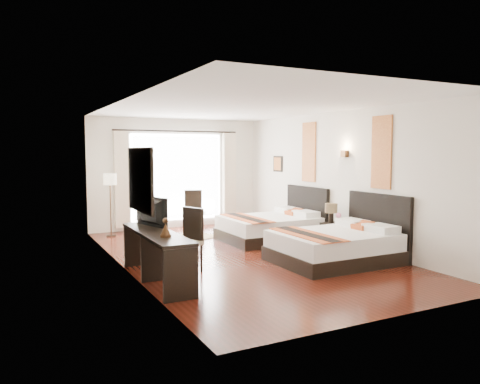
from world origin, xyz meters
name	(u,v)px	position (x,y,z in m)	size (l,w,h in m)	color
floor	(244,256)	(0.00, 0.00, -0.01)	(4.50, 7.50, 0.01)	#3A130A
ceiling	(244,107)	(0.00, 0.00, 2.79)	(4.50, 7.50, 0.02)	white
wall_headboard	(339,179)	(2.25, 0.00, 1.40)	(0.01, 7.50, 2.80)	silver
wall_desk	(124,186)	(-2.25, 0.00, 1.40)	(0.01, 7.50, 2.80)	silver
wall_window	(177,173)	(0.00, 3.75, 1.40)	(4.50, 0.01, 2.80)	silver
wall_entry	(393,201)	(0.00, -3.75, 1.40)	(4.50, 0.01, 2.80)	silver
window_glass	(177,177)	(0.00, 3.73, 1.30)	(2.40, 0.02, 2.20)	white
sheer_curtain	(178,177)	(0.00, 3.67, 1.30)	(2.30, 0.02, 2.10)	white
drape_left	(122,180)	(-1.45, 3.63, 1.28)	(0.35, 0.14, 2.35)	#BCAE92
drape_right	(229,177)	(1.45, 3.63, 1.28)	(0.35, 0.14, 2.35)	#BCAE92
art_panel_near	(381,152)	(2.23, -1.22, 1.95)	(0.03, 0.50, 1.35)	maroon
art_panel_far	(309,152)	(2.23, 1.06, 1.95)	(0.03, 0.50, 1.35)	maroon
wall_sconce	(345,154)	(2.19, -0.23, 1.92)	(0.10, 0.14, 0.14)	#422A17
mirror_frame	(140,180)	(-2.22, -0.94, 1.55)	(0.04, 1.25, 0.95)	black
mirror_glass	(142,180)	(-2.19, -0.94, 1.55)	(0.01, 1.12, 0.82)	white
bed_near	(338,245)	(1.25, -1.22, 0.31)	(2.10, 1.64, 1.19)	black
bed_far	(272,227)	(1.27, 1.06, 0.30)	(2.06, 1.61, 1.16)	black
nightstand	(335,236)	(1.99, -0.23, 0.25)	(0.42, 0.52, 0.50)	black
table_lamp	(331,210)	(1.97, -0.11, 0.77)	(0.25, 0.25, 0.40)	black
vase	(338,221)	(1.97, -0.35, 0.56)	(0.12, 0.12, 0.13)	black
console_desk	(157,256)	(-1.99, -0.94, 0.38)	(0.50, 2.20, 0.76)	black
television	(147,212)	(-1.97, -0.39, 1.00)	(0.84, 0.11, 0.49)	black
bronze_figurine	(166,229)	(-1.99, -1.41, 0.87)	(0.16, 0.16, 0.24)	#422A17
desk_chair	(185,253)	(-1.43, -0.65, 0.32)	(0.63, 0.63, 1.04)	tan
floor_lamp	(110,184)	(-1.82, 3.16, 1.23)	(0.29, 0.29, 1.46)	black
side_table	(156,222)	(-0.87, 2.78, 0.31)	(0.54, 0.54, 0.62)	black
fruit_bowl	(154,208)	(-0.90, 2.80, 0.65)	(0.20, 0.20, 0.05)	#4C381B
window_chair	(194,218)	(0.19, 3.04, 0.30)	(0.57, 0.57, 1.00)	tan
jute_rug	(187,237)	(-0.32, 2.21, 0.01)	(1.31, 0.89, 0.01)	tan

